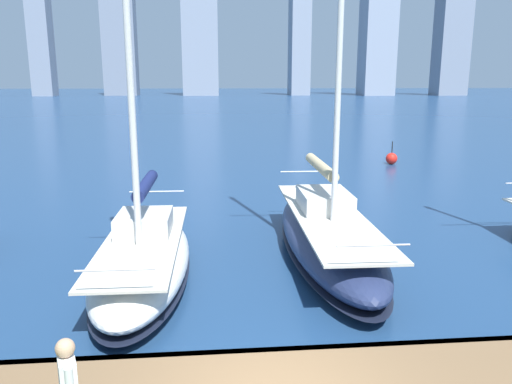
# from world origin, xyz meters

# --- Properties ---
(city_skyline) EXTENTS (168.68, 18.14, 54.58)m
(city_skyline) POSITION_xyz_m (-5.87, -161.13, 22.50)
(city_skyline) COLOR gray
(city_skyline) RESTS_ON ground
(sailboat_tan) EXTENTS (2.53, 9.25, 13.25)m
(sailboat_tan) POSITION_xyz_m (-2.49, -7.29, 0.76)
(sailboat_tan) COLOR navy
(sailboat_tan) RESTS_ON ground
(sailboat_navy) EXTENTS (2.36, 7.33, 10.72)m
(sailboat_navy) POSITION_xyz_m (2.57, -5.91, 0.69)
(sailboat_navy) COLOR white
(sailboat_navy) RESTS_ON ground
(channel_buoy) EXTENTS (0.70, 0.70, 1.40)m
(channel_buoy) POSITION_xyz_m (-10.20, -23.05, 0.36)
(channel_buoy) COLOR red
(channel_buoy) RESTS_ON ground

